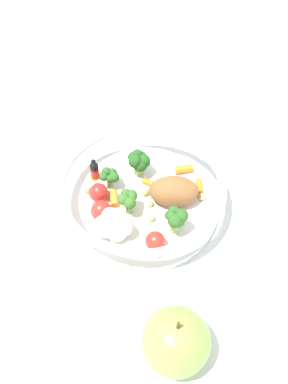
# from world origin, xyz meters

# --- Properties ---
(ground_plane) EXTENTS (2.40, 2.40, 0.00)m
(ground_plane) POSITION_xyz_m (0.00, 0.00, 0.00)
(ground_plane) COLOR white
(food_container) EXTENTS (0.24, 0.24, 0.06)m
(food_container) POSITION_xyz_m (-0.00, 0.01, 0.03)
(food_container) COLOR white
(food_container) RESTS_ON ground_plane
(loose_apple) EXTENTS (0.08, 0.08, 0.09)m
(loose_apple) POSITION_xyz_m (0.04, 0.23, 0.04)
(loose_apple) COLOR #8CB74C
(loose_apple) RESTS_ON ground_plane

